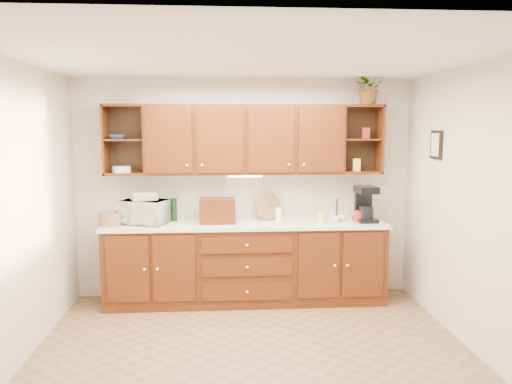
{
  "coord_description": "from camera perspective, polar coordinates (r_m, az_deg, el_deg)",
  "views": [
    {
      "loc": [
        -0.27,
        -4.2,
        2.03
      ],
      "look_at": [
        0.1,
        1.15,
        1.33
      ],
      "focal_mm": 35.0,
      "sensor_mm": 36.0,
      "label": 1
    }
  ],
  "objects": [
    {
      "name": "countertop",
      "position": [
        5.76,
        -1.18,
        -3.72
      ],
      "size": [
        3.24,
        0.64,
        0.04
      ],
      "primitive_type": "cube",
      "color": "silver",
      "rests_on": "base_cabinets"
    },
    {
      "name": "canister_white",
      "position": [
        5.77,
        2.63,
        -2.63
      ],
      "size": [
        0.1,
        0.1,
        0.17
      ],
      "primitive_type": "cylinder",
      "rotation": [
        0.0,
        0.0,
        -0.37
      ],
      "color": "white",
      "rests_on": "countertop"
    },
    {
      "name": "microwave",
      "position": [
        5.81,
        -12.63,
        -2.23
      ],
      "size": [
        0.58,
        0.48,
        0.27
      ],
      "primitive_type": "imported",
      "rotation": [
        0.0,
        0.0,
        -0.35
      ],
      "color": "#ECE5CC",
      "rests_on": "countertop"
    },
    {
      "name": "towel_stack",
      "position": [
        5.78,
        -12.68,
        -0.5
      ],
      "size": [
        0.33,
        0.29,
        0.08
      ],
      "primitive_type": "cube",
      "rotation": [
        0.0,
        0.0,
        0.39
      ],
      "color": "#EFDC70",
      "rests_on": "microwave"
    },
    {
      "name": "upper_cabinets",
      "position": [
        5.8,
        -1.19,
        6.04
      ],
      "size": [
        3.2,
        0.33,
        0.8
      ],
      "color": "#3A1906",
      "rests_on": "back_wall"
    },
    {
      "name": "plate_stack",
      "position": [
        5.91,
        -15.09,
        2.53
      ],
      "size": [
        0.27,
        0.27,
        0.07
      ],
      "primitive_type": "cylinder",
      "rotation": [
        0.0,
        0.0,
        0.38
      ],
      "color": "white",
      "rests_on": "upper_cabinets"
    },
    {
      "name": "canister_red",
      "position": [
        5.91,
        11.62,
        -2.75
      ],
      "size": [
        0.13,
        0.13,
        0.13
      ],
      "primitive_type": "cylinder",
      "rotation": [
        0.0,
        0.0,
        0.2
      ],
      "color": "maroon",
      "rests_on": "countertop"
    },
    {
      "name": "wine_bottle",
      "position": [
        5.92,
        -9.37,
        -1.98
      ],
      "size": [
        0.09,
        0.09,
        0.27
      ],
      "primitive_type": "cylinder",
      "rotation": [
        0.0,
        0.0,
        -0.31
      ],
      "color": "black",
      "rests_on": "countertop"
    },
    {
      "name": "wicker_basket",
      "position": [
        5.82,
        -16.3,
        -3.0
      ],
      "size": [
        0.32,
        0.32,
        0.14
      ],
      "primitive_type": "cylinder",
      "rotation": [
        0.0,
        0.0,
        -0.42
      ],
      "color": "olive",
      "rests_on": "countertop"
    },
    {
      "name": "framed_picture",
      "position": [
        5.58,
        19.92,
        5.11
      ],
      "size": [
        0.03,
        0.24,
        0.3
      ],
      "primitive_type": "cube",
      "color": "black",
      "rests_on": "right_wall"
    },
    {
      "name": "back_wall",
      "position": [
        6.01,
        -1.34,
        0.41
      ],
      "size": [
        4.0,
        0.0,
        4.0
      ],
      "primitive_type": "plane",
      "rotation": [
        1.57,
        0.0,
        0.0
      ],
      "color": "beige",
      "rests_on": "floor"
    },
    {
      "name": "left_wall",
      "position": [
        4.6,
        -25.97,
        -2.49
      ],
      "size": [
        0.0,
        3.5,
        3.5
      ],
      "primitive_type": "plane",
      "rotation": [
        1.57,
        0.0,
        1.57
      ],
      "color": "beige",
      "rests_on": "floor"
    },
    {
      "name": "canister_yellow",
      "position": [
        5.79,
        7.46,
        -2.96
      ],
      "size": [
        0.11,
        0.11,
        0.11
      ],
      "primitive_type": "cylinder",
      "rotation": [
        0.0,
        0.0,
        0.31
      ],
      "color": "yellow",
      "rests_on": "countertop"
    },
    {
      "name": "base_cabinets",
      "position": [
        5.88,
        -1.18,
        -8.2
      ],
      "size": [
        3.2,
        0.6,
        0.9
      ],
      "primitive_type": "cube",
      "color": "#3A1906",
      "rests_on": "floor"
    },
    {
      "name": "pantry_box_yellow",
      "position": [
        5.98,
        11.41,
        3.06
      ],
      "size": [
        0.09,
        0.07,
        0.15
      ],
      "primitive_type": "cube",
      "rotation": [
        0.0,
        0.0,
        -0.12
      ],
      "color": "yellow",
      "rests_on": "upper_cabinets"
    },
    {
      "name": "bowl_stack",
      "position": [
        5.88,
        -15.52,
        6.09
      ],
      "size": [
        0.21,
        0.21,
        0.05
      ],
      "primitive_type": "imported",
      "rotation": [
        0.0,
        0.0,
        -0.11
      ],
      "color": "#284E94",
      "rests_on": "upper_cabinets"
    },
    {
      "name": "coffee_maker",
      "position": [
        5.95,
        12.37,
        -1.39
      ],
      "size": [
        0.24,
        0.3,
        0.41
      ],
      "rotation": [
        0.0,
        0.0,
        0.07
      ],
      "color": "black",
      "rests_on": "countertop"
    },
    {
      "name": "pantry_box_red",
      "position": [
        6.0,
        12.42,
        6.59
      ],
      "size": [
        0.09,
        0.08,
        0.13
      ],
      "primitive_type": "cube",
      "rotation": [
        0.0,
        0.0,
        -0.08
      ],
      "color": "maroon",
      "rests_on": "upper_cabinets"
    },
    {
      "name": "ceiling",
      "position": [
        4.25,
        -0.27,
        15.09
      ],
      "size": [
        4.0,
        4.0,
        0.0
      ],
      "primitive_type": "plane",
      "rotation": [
        3.14,
        0.0,
        0.0
      ],
      "color": "white",
      "rests_on": "back_wall"
    },
    {
      "name": "woven_tray",
      "position": [
        5.95,
        1.38,
        -3.07
      ],
      "size": [
        0.33,
        0.19,
        0.32
      ],
      "primitive_type": "cylinder",
      "rotation": [
        1.36,
        0.0,
        0.35
      ],
      "color": "olive",
      "rests_on": "countertop"
    },
    {
      "name": "undercabinet_light",
      "position": [
        5.77,
        -1.24,
        1.83
      ],
      "size": [
        0.4,
        0.05,
        0.02
      ],
      "primitive_type": "cube",
      "color": "white",
      "rests_on": "upper_cabinets"
    },
    {
      "name": "floor",
      "position": [
        4.68,
        -0.25,
        -18.33
      ],
      "size": [
        4.0,
        4.0,
        0.0
      ],
      "primitive_type": "plane",
      "color": "olive",
      "rests_on": "ground"
    },
    {
      "name": "bread_box",
      "position": [
        5.73,
        -4.44,
        -2.15
      ],
      "size": [
        0.41,
        0.26,
        0.28
      ],
      "primitive_type": "cube",
      "rotation": [
        0.0,
        0.0,
        0.02
      ],
      "color": "#3A1906",
      "rests_on": "countertop"
    },
    {
      "name": "potted_plant",
      "position": [
        6.02,
        12.85,
        11.58
      ],
      "size": [
        0.39,
        0.35,
        0.4
      ],
      "primitive_type": "imported",
      "rotation": [
        0.0,
        0.0,
        0.11
      ],
      "color": "#999999",
      "rests_on": "upper_cabinets"
    },
    {
      "name": "mug_tree",
      "position": [
        5.91,
        9.2,
        -2.93
      ],
      "size": [
        0.24,
        0.24,
        0.26
      ],
      "rotation": [
        0.0,
        0.0,
        0.24
      ],
      "color": "#3A1906",
      "rests_on": "countertop"
    },
    {
      "name": "right_wall",
      "position": [
        4.83,
        24.14,
        -1.95
      ],
      "size": [
        0.0,
        3.5,
        3.5
      ],
      "primitive_type": "plane",
      "rotation": [
        1.57,
        0.0,
        -1.57
      ],
      "color": "beige",
      "rests_on": "floor"
    }
  ]
}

